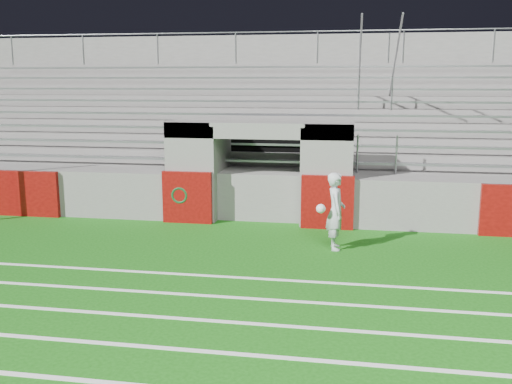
# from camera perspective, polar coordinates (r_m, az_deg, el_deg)

# --- Properties ---
(ground) EXTENTS (90.00, 90.00, 0.00)m
(ground) POSITION_cam_1_polar(r_m,az_deg,el_deg) (11.79, -2.46, -6.87)
(ground) COLOR #13550E
(ground) RESTS_ON ground
(stadium_structure) EXTENTS (26.00, 8.48, 5.42)m
(stadium_structure) POSITION_cam_1_polar(r_m,az_deg,el_deg) (19.21, 2.54, 4.62)
(stadium_structure) COLOR slate
(stadium_structure) RESTS_ON ground
(goalkeeper_with_ball) EXTENTS (0.65, 0.69, 1.70)m
(goalkeeper_with_ball) POSITION_cam_1_polar(r_m,az_deg,el_deg) (12.49, 7.95, -1.90)
(goalkeeper_with_ball) COLOR silver
(goalkeeper_with_ball) RESTS_ON ground
(hose_coil) EXTENTS (0.56, 0.15, 0.56)m
(hose_coil) POSITION_cam_1_polar(r_m,az_deg,el_deg) (14.86, -7.61, -0.27)
(hose_coil) COLOR #0C3E14
(hose_coil) RESTS_ON ground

